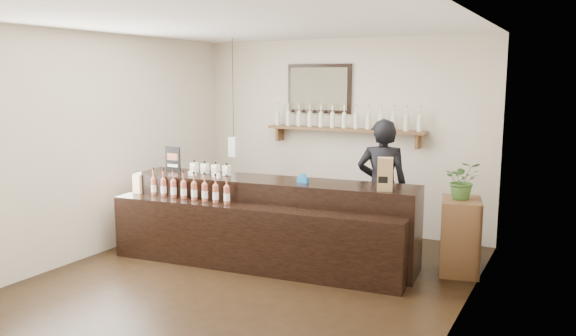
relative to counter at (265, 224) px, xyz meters
The scene contains 10 objects.
ground 0.76m from the counter, 72.53° to the right, with size 5.00×5.00×0.00m, color black.
room_shell 1.36m from the counter, 72.53° to the right, with size 5.00×5.00×5.00m.
back_wall_decor 2.21m from the counter, 88.90° to the left, with size 2.66×0.96×1.69m.
counter is the anchor object (origin of this frame).
promo_sign 1.63m from the counter, behind, with size 0.23×0.04×0.32m.
paper_bag 1.64m from the counter, ahead, with size 0.20×0.17×0.37m.
tape_dispenser 0.75m from the counter, 13.71° to the left, with size 0.14×0.07×0.11m.
side_cabinet 2.30m from the counter, 19.01° to the left, with size 0.56×0.68×0.87m.
potted_plant 2.38m from the counter, 19.01° to the left, with size 0.40×0.34×0.44m, color #375E25.
shopkeeper 1.59m from the counter, 40.64° to the left, with size 0.72×0.47×1.97m, color black.
Camera 1 is at (3.20, -5.15, 2.24)m, focal length 35.00 mm.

